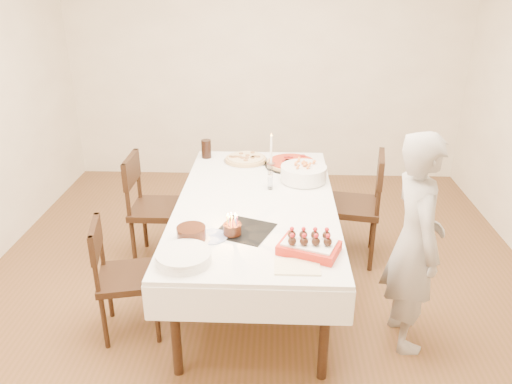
{
  "coord_description": "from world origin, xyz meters",
  "views": [
    {
      "loc": [
        0.12,
        -3.21,
        2.27
      ],
      "look_at": [
        -0.01,
        0.09,
        0.82
      ],
      "focal_mm": 35.0,
      "sensor_mm": 36.0,
      "label": 1
    }
  ],
  "objects_px": {
    "chair_left_savory": "(159,209)",
    "strawberry_box": "(309,246)",
    "chair_right_savory": "(352,206)",
    "pasta_bowl": "(304,173)",
    "pizza_white": "(246,159)",
    "pizza_pepperoni": "(291,163)",
    "person": "(415,243)",
    "chair_left_dessert": "(129,277)",
    "cola_glass": "(206,149)",
    "birthday_cake": "(232,224)",
    "taper_candle": "(271,152)",
    "layer_cake": "(191,234)",
    "dining_table": "(256,245)"
  },
  "relations": [
    {
      "from": "chair_left_savory",
      "to": "strawberry_box",
      "type": "bearing_deg",
      "value": 135.66
    },
    {
      "from": "chair_right_savory",
      "to": "pasta_bowl",
      "type": "relative_size",
      "value": 2.64
    },
    {
      "from": "pizza_white",
      "to": "strawberry_box",
      "type": "xyz_separation_m",
      "value": [
        0.47,
        -1.53,
        0.02
      ]
    },
    {
      "from": "pizza_white",
      "to": "pizza_pepperoni",
      "type": "relative_size",
      "value": 0.84
    },
    {
      "from": "person",
      "to": "pizza_white",
      "type": "bearing_deg",
      "value": 35.19
    },
    {
      "from": "chair_left_dessert",
      "to": "person",
      "type": "xyz_separation_m",
      "value": [
        1.83,
        -0.01,
        0.31
      ]
    },
    {
      "from": "chair_left_dessert",
      "to": "cola_glass",
      "type": "xyz_separation_m",
      "value": [
        0.34,
        1.43,
        0.41
      ]
    },
    {
      "from": "chair_left_dessert",
      "to": "birthday_cake",
      "type": "xyz_separation_m",
      "value": [
        0.69,
        0.0,
        0.41
      ]
    },
    {
      "from": "taper_candle",
      "to": "layer_cake",
      "type": "bearing_deg",
      "value": -111.0
    },
    {
      "from": "chair_left_dessert",
      "to": "pizza_pepperoni",
      "type": "relative_size",
      "value": 1.81
    },
    {
      "from": "pizza_pepperoni",
      "to": "layer_cake",
      "type": "distance_m",
      "value": 1.49
    },
    {
      "from": "cola_glass",
      "to": "birthday_cake",
      "type": "relative_size",
      "value": 1.25
    },
    {
      "from": "pizza_pepperoni",
      "to": "strawberry_box",
      "type": "relative_size",
      "value": 1.35
    },
    {
      "from": "layer_cake",
      "to": "pasta_bowl",
      "type": "bearing_deg",
      "value": 53.63
    },
    {
      "from": "cola_glass",
      "to": "dining_table",
      "type": "bearing_deg",
      "value": -61.92
    },
    {
      "from": "pizza_white",
      "to": "layer_cake",
      "type": "xyz_separation_m",
      "value": [
        -0.25,
        -1.42,
        0.02
      ]
    },
    {
      "from": "dining_table",
      "to": "taper_candle",
      "type": "distance_m",
      "value": 0.83
    },
    {
      "from": "strawberry_box",
      "to": "chair_left_savory",
      "type": "bearing_deg",
      "value": 136.04
    },
    {
      "from": "cola_glass",
      "to": "pizza_pepperoni",
      "type": "bearing_deg",
      "value": -12.86
    },
    {
      "from": "person",
      "to": "chair_left_savory",
      "type": "bearing_deg",
      "value": 57.85
    },
    {
      "from": "cola_glass",
      "to": "birthday_cake",
      "type": "distance_m",
      "value": 1.47
    },
    {
      "from": "taper_candle",
      "to": "chair_left_dessert",
      "type": "bearing_deg",
      "value": -128.61
    },
    {
      "from": "dining_table",
      "to": "chair_left_savory",
      "type": "height_order",
      "value": "chair_left_savory"
    },
    {
      "from": "chair_right_savory",
      "to": "chair_left_dessert",
      "type": "xyz_separation_m",
      "value": [
        -1.6,
        -1.04,
        -0.06
      ]
    },
    {
      "from": "birthday_cake",
      "to": "layer_cake",
      "type": "bearing_deg",
      "value": -161.67
    },
    {
      "from": "chair_right_savory",
      "to": "cola_glass",
      "type": "relative_size",
      "value": 5.88
    },
    {
      "from": "chair_right_savory",
      "to": "layer_cake",
      "type": "height_order",
      "value": "chair_right_savory"
    },
    {
      "from": "chair_left_savory",
      "to": "person",
      "type": "distance_m",
      "value": 2.09
    },
    {
      "from": "pizza_white",
      "to": "cola_glass",
      "type": "xyz_separation_m",
      "value": [
        -0.36,
        0.09,
        0.06
      ]
    },
    {
      "from": "dining_table",
      "to": "birthday_cake",
      "type": "relative_size",
      "value": 16.39
    },
    {
      "from": "pasta_bowl",
      "to": "cola_glass",
      "type": "relative_size",
      "value": 2.23
    },
    {
      "from": "strawberry_box",
      "to": "dining_table",
      "type": "bearing_deg",
      "value": 115.55
    },
    {
      "from": "dining_table",
      "to": "birthday_cake",
      "type": "distance_m",
      "value": 0.71
    },
    {
      "from": "chair_left_dessert",
      "to": "pasta_bowl",
      "type": "bearing_deg",
      "value": -154.42
    },
    {
      "from": "chair_left_savory",
      "to": "taper_candle",
      "type": "relative_size",
      "value": 2.91
    },
    {
      "from": "dining_table",
      "to": "taper_candle",
      "type": "bearing_deg",
      "value": 80.86
    },
    {
      "from": "person",
      "to": "pizza_pepperoni",
      "type": "relative_size",
      "value": 3.15
    },
    {
      "from": "chair_left_dessert",
      "to": "pizza_white",
      "type": "relative_size",
      "value": 2.15
    },
    {
      "from": "pizza_pepperoni",
      "to": "layer_cake",
      "type": "bearing_deg",
      "value": -115.84
    },
    {
      "from": "person",
      "to": "strawberry_box",
      "type": "xyz_separation_m",
      "value": [
        -0.67,
        -0.17,
        0.07
      ]
    },
    {
      "from": "dining_table",
      "to": "pizza_pepperoni",
      "type": "bearing_deg",
      "value": 69.33
    },
    {
      "from": "pizza_white",
      "to": "pasta_bowl",
      "type": "height_order",
      "value": "pasta_bowl"
    },
    {
      "from": "cola_glass",
      "to": "layer_cake",
      "type": "distance_m",
      "value": 1.52
    },
    {
      "from": "pasta_bowl",
      "to": "pizza_pepperoni",
      "type": "bearing_deg",
      "value": 104.06
    },
    {
      "from": "layer_cake",
      "to": "chair_right_savory",
      "type": "bearing_deg",
      "value": 44.01
    },
    {
      "from": "pasta_bowl",
      "to": "birthday_cake",
      "type": "height_order",
      "value": "birthday_cake"
    },
    {
      "from": "strawberry_box",
      "to": "pizza_white",
      "type": "bearing_deg",
      "value": 106.96
    },
    {
      "from": "person",
      "to": "pizza_white",
      "type": "relative_size",
      "value": 3.73
    },
    {
      "from": "pasta_bowl",
      "to": "layer_cake",
      "type": "bearing_deg",
      "value": -126.37
    },
    {
      "from": "pizza_pepperoni",
      "to": "pasta_bowl",
      "type": "relative_size",
      "value": 1.27
    }
  ]
}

